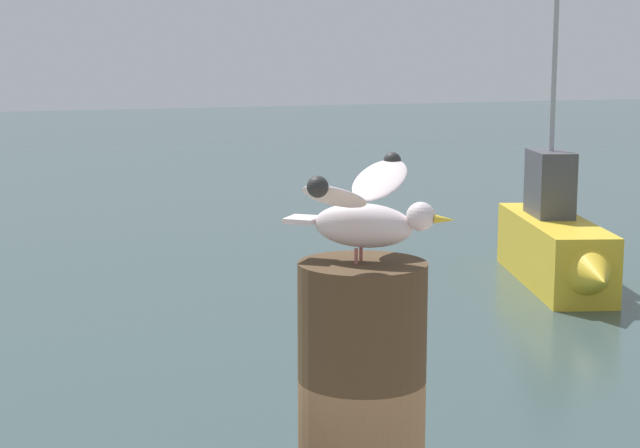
# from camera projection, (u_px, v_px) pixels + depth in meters

# --- Properties ---
(seagull) EXTENTS (0.46, 0.49, 0.23)m
(seagull) POSITION_uv_depth(u_px,v_px,m) (365.00, 211.00, 2.28)
(seagull) COLOR #C66A60
(seagull) RESTS_ON mooring_post
(boat_yellow) EXTENTS (2.11, 3.95, 4.23)m
(boat_yellow) POSITION_uv_depth(u_px,v_px,m) (558.00, 244.00, 14.39)
(boat_yellow) COLOR yellow
(boat_yellow) RESTS_ON ground_plane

